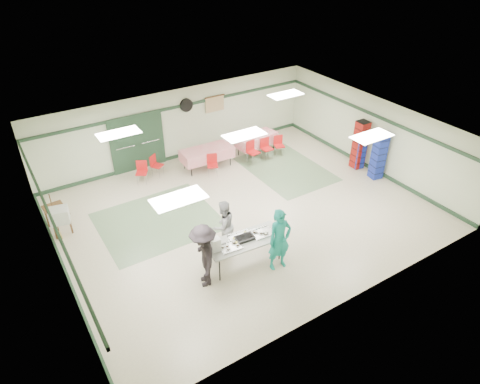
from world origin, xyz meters
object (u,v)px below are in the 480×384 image
chair_d (212,162)px  dining_table_b (207,153)px  chair_b (252,150)px  chair_c (279,143)px  serving_table (245,241)px  volunteer_teal (280,240)px  chair_a (266,146)px  chair_loose_b (142,170)px  printer_table (56,212)px  volunteer_dark (204,256)px  crate_stack_red (360,145)px  chair_loose_a (155,163)px  crate_stack_blue_b (359,150)px  broom (54,214)px  dining_table_a (256,140)px  office_printer (59,215)px  volunteer_grey (223,225)px  crate_stack_blue_a (379,155)px

chair_d → dining_table_b: bearing=104.5°
chair_b → chair_c: (1.25, -0.01, -0.05)m
serving_table → volunteer_teal: bearing=-38.1°
serving_table → chair_d: chair_d is taller
chair_a → chair_loose_b: (-4.70, 0.84, -0.02)m
dining_table_b → chair_a: (2.25, -0.57, -0.06)m
chair_b → printer_table: chair_b is taller
chair_loose_b → volunteer_dark: bearing=-64.5°
volunteer_dark → chair_c: size_ratio=2.29×
crate_stack_red → volunteer_dark: bearing=-163.2°
serving_table → chair_b: chair_b is taller
serving_table → chair_b: (3.28, 4.60, -0.19)m
chair_a → chair_loose_a: bearing=166.5°
crate_stack_red → crate_stack_blue_b: crate_stack_red is taller
chair_loose_a → broom: bearing=169.5°
volunteer_dark → chair_b: 6.58m
dining_table_a → chair_c: (0.66, -0.58, -0.10)m
volunteer_teal → office_printer: 6.10m
volunteer_grey → broom: bearing=-49.0°
volunteer_dark → volunteer_teal: bearing=95.0°
dining_table_b → office_printer: office_printer is taller
chair_b → crate_stack_blue_b: crate_stack_blue_b is taller
volunteer_dark → crate_stack_blue_a: (7.68, 1.41, -0.00)m
chair_c → crate_stack_blue_b: bearing=-36.2°
dining_table_a → chair_a: bearing=-92.6°
crate_stack_red → office_printer: crate_stack_red is taller
crate_stack_red → chair_b: bearing=142.4°
chair_c → chair_b: bearing=-164.5°
volunteer_teal → serving_table: bearing=142.8°
printer_table → office_printer: size_ratio=1.79×
volunteer_teal → chair_d: 5.30m
crate_stack_blue_a → serving_table: bearing=-168.6°
serving_table → printer_table: size_ratio=2.30×
office_printer → chair_loose_b: bearing=45.1°
chair_loose_a → dining_table_a: bearing=-42.2°
serving_table → crate_stack_blue_a: crate_stack_blue_a is taller
chair_a → chair_c: 0.60m
crate_stack_blue_b → broom: broom is taller
crate_stack_red → broom: bearing=171.0°
chair_b → broom: (-7.26, -0.76, 0.25)m
crate_stack_blue_a → chair_d: bearing=145.7°
chair_a → chair_loose_a: 4.24m
chair_d → chair_loose_a: (-1.76, 1.04, -0.01)m
printer_table → broom: broom is taller
chair_d → crate_stack_blue_b: crate_stack_blue_b is taller
chair_d → crate_stack_red: size_ratio=0.44×
chair_loose_b → dining_table_a: bearing=27.4°
serving_table → dining_table_a: size_ratio=1.22×
crate_stack_blue_a → office_printer: bearing=168.2°
dining_table_b → chair_loose_a: bearing=168.1°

